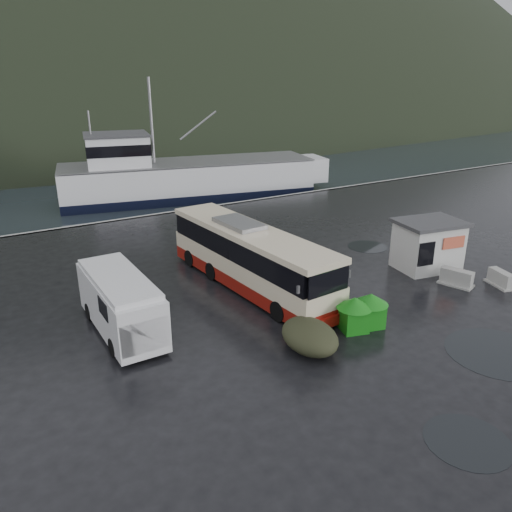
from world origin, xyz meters
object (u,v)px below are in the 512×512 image
ticket_kiosk (425,268)px  jersey_barrier_b (500,285)px  waste_bin_right (353,330)px  jersey_barrier_a (455,285)px  waste_bin_left (369,326)px  white_van (123,331)px  dome_tent (309,349)px  fishing_trawler (189,183)px  coach_bus (250,287)px

ticket_kiosk → jersey_barrier_b: 3.93m
waste_bin_right → jersey_barrier_a: waste_bin_right is taller
waste_bin_left → white_van: bearing=151.5°
waste_bin_left → ticket_kiosk: ticket_kiosk is taller
dome_tent → fishing_trawler: bearing=74.6°
white_van → ticket_kiosk: size_ratio=1.73×
jersey_barrier_b → fishing_trawler: bearing=96.4°
dome_tent → waste_bin_right: bearing=6.2°
coach_bus → ticket_kiosk: coach_bus is taller
waste_bin_left → ticket_kiosk: 8.17m
coach_bus → fishing_trawler: (7.61, 24.96, 0.00)m
fishing_trawler → dome_tent: bearing=-93.5°
ticket_kiosk → coach_bus: bearing=173.5°
jersey_barrier_a → coach_bus: bearing=150.1°
jersey_barrier_b → waste_bin_left: bearing=178.4°
waste_bin_right → fishing_trawler: fishing_trawler is taller
waste_bin_left → jersey_barrier_b: size_ratio=0.97×
waste_bin_left → fishing_trawler: fishing_trawler is taller
white_van → waste_bin_left: bearing=-29.2°
coach_bus → fishing_trawler: fishing_trawler is taller
ticket_kiosk → waste_bin_right: bearing=-148.1°
waste_bin_right → coach_bus: bearing=103.2°
jersey_barrier_a → ticket_kiosk: bearing=78.7°
jersey_barrier_a → fishing_trawler: (-1.63, 30.27, 0.00)m
coach_bus → dome_tent: size_ratio=4.10×
waste_bin_right → dome_tent: waste_bin_right is taller
dome_tent → ticket_kiosk: (10.79, 3.64, 0.00)m
white_van → jersey_barrier_b: 18.89m
white_van → fishing_trawler: bearing=60.1°
waste_bin_right → jersey_barrier_b: size_ratio=0.97×
jersey_barrier_b → fishing_trawler: size_ratio=0.05×
fishing_trawler → waste_bin_left: bearing=-87.7°
waste_bin_left → dome_tent: (-3.38, -0.21, 0.00)m
white_van → jersey_barrier_b: size_ratio=3.91×
waste_bin_right → fishing_trawler: (6.15, 31.18, 0.00)m
white_van → jersey_barrier_b: (18.14, -5.29, 0.00)m
coach_bus → jersey_barrier_a: coach_bus is taller
waste_bin_right → jersey_barrier_b: waste_bin_right is taller
waste_bin_left → coach_bus: bearing=110.3°
coach_bus → waste_bin_left: 6.69m
jersey_barrier_b → fishing_trawler: (-3.53, 31.48, 0.00)m
waste_bin_left → ticket_kiosk: size_ratio=0.43×
waste_bin_right → jersey_barrier_a: size_ratio=0.90×
waste_bin_left → waste_bin_right: (-0.86, 0.06, 0.00)m
ticket_kiosk → fishing_trawler: fishing_trawler is taller
coach_bus → waste_bin_left: (2.32, -6.27, 0.00)m
coach_bus → waste_bin_right: bearing=-81.2°
coach_bus → white_van: coach_bus is taller
white_van → fishing_trawler: 29.99m
coach_bus → jersey_barrier_b: size_ratio=7.46×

